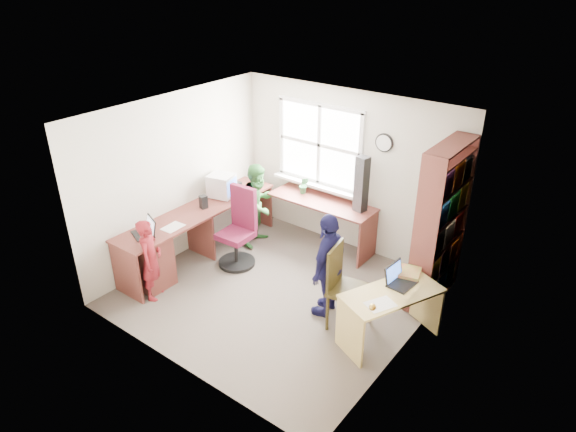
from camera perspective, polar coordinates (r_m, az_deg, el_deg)
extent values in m
cube|color=#4C433C|center=(6.90, -1.27, -8.62)|extent=(3.60, 3.40, 0.02)
cube|color=white|center=(5.84, -1.51, 11.08)|extent=(3.60, 3.40, 0.02)
cube|color=beige|center=(7.57, 6.70, 5.02)|extent=(3.60, 0.02, 2.40)
cube|color=beige|center=(5.23, -13.15, -6.33)|extent=(3.60, 0.02, 2.40)
cube|color=beige|center=(7.44, -12.41, 4.15)|extent=(0.02, 3.40, 2.40)
cube|color=beige|center=(5.48, 13.71, -4.74)|extent=(0.02, 3.40, 2.40)
cube|color=white|center=(7.69, 3.51, 7.90)|extent=(1.40, 0.01, 1.20)
cube|color=white|center=(7.69, 3.49, 7.89)|extent=(1.48, 0.04, 1.28)
cube|color=olive|center=(4.81, 7.84, -12.05)|extent=(0.02, 0.82, 2.00)
sphere|color=gold|center=(5.06, 9.38, -9.96)|extent=(0.07, 0.07, 0.07)
cylinder|color=black|center=(7.11, 10.64, 8.01)|extent=(0.26, 0.03, 0.26)
cylinder|color=white|center=(7.10, 10.57, 7.97)|extent=(0.22, 0.01, 0.22)
cube|color=brown|center=(7.47, -9.92, 0.58)|extent=(0.60, 2.70, 0.03)
cube|color=brown|center=(7.65, 3.79, 1.59)|extent=(1.65, 0.56, 0.03)
cube|color=brown|center=(7.65, -9.70, -1.94)|extent=(0.56, 0.03, 0.72)
cube|color=brown|center=(6.95, -17.53, -6.08)|extent=(0.56, 0.03, 0.72)
cube|color=brown|center=(8.49, -3.32, 1.48)|extent=(0.56, 0.03, 0.72)
cube|color=brown|center=(7.47, 8.82, -2.62)|extent=(0.03, 0.52, 0.72)
cube|color=brown|center=(7.13, -15.18, -4.85)|extent=(0.54, 0.45, 0.72)
cube|color=#D7BA6B|center=(5.89, 11.50, -8.41)|extent=(0.95, 1.26, 0.03)
cube|color=#D7BA6B|center=(5.81, 6.85, -12.72)|extent=(0.46, 0.23, 0.64)
cube|color=#D7BA6B|center=(6.41, 15.13, -9.29)|extent=(0.46, 0.23, 0.64)
cube|color=brown|center=(6.15, 14.86, -2.76)|extent=(0.30, 0.02, 2.10)
cube|color=brown|center=(7.00, 18.14, 0.54)|extent=(0.30, 0.02, 2.10)
cube|color=brown|center=(6.17, 17.87, 7.55)|extent=(0.30, 1.00, 0.02)
cube|color=brown|center=(7.07, 15.55, -8.10)|extent=(0.30, 1.00, 0.02)
cube|color=brown|center=(6.88, 15.92, -5.64)|extent=(0.30, 1.00, 0.02)
cube|color=brown|center=(6.69, 16.33, -2.89)|extent=(0.30, 1.00, 0.02)
cube|color=brown|center=(6.51, 16.75, 0.01)|extent=(0.30, 1.00, 0.02)
cube|color=brown|center=(6.36, 17.20, 3.06)|extent=(0.30, 1.00, 0.02)
cube|color=brown|center=(6.22, 17.67, 6.26)|extent=(0.30, 1.00, 0.02)
cube|color=#A21917|center=(6.75, 14.70, -8.30)|extent=(0.25, 0.28, 0.27)
cube|color=#17488B|center=(7.00, 15.77, -6.99)|extent=(0.25, 0.30, 0.29)
cube|color=#1B742C|center=(7.24, 16.70, -5.83)|extent=(0.25, 0.26, 0.30)
cube|color=gold|center=(6.55, 15.08, -5.60)|extent=(0.25, 0.28, 0.30)
cube|color=#672E74|center=(6.81, 16.16, -4.34)|extent=(0.25, 0.30, 0.32)
cube|color=#D16417|center=(7.06, 17.08, -3.43)|extent=(0.25, 0.26, 0.29)
cube|color=black|center=(6.36, 15.50, -2.64)|extent=(0.25, 0.28, 0.32)
cube|color=#BABAAE|center=(6.63, 16.56, -1.66)|extent=(0.25, 0.30, 0.29)
cube|color=#A21917|center=(6.88, 17.51, -0.63)|extent=(0.25, 0.26, 0.30)
cube|color=#17488B|center=(6.19, 15.91, 0.28)|extent=(0.25, 0.28, 0.29)
cube|color=#1B742C|center=(6.46, 17.01, 1.36)|extent=(0.25, 0.30, 0.30)
cube|color=gold|center=(6.72, 17.96, 2.31)|extent=(0.25, 0.26, 0.32)
cube|color=#672E74|center=(6.03, 16.37, 3.58)|extent=(0.25, 0.28, 0.30)
cube|color=#D16417|center=(6.31, 17.48, 4.55)|extent=(0.25, 0.30, 0.32)
cube|color=black|center=(6.58, 18.40, 5.17)|extent=(0.25, 0.26, 0.29)
cylinder|color=black|center=(7.52, -5.69, -5.13)|extent=(0.56, 0.56, 0.05)
cylinder|color=black|center=(7.40, -5.77, -3.69)|extent=(0.06, 0.06, 0.40)
cube|color=#561028|center=(7.29, -5.85, -2.15)|extent=(0.46, 0.46, 0.09)
cube|color=#561028|center=(7.26, -4.93, 1.02)|extent=(0.42, 0.10, 0.63)
cylinder|color=#372E12|center=(6.18, 4.39, -10.66)|extent=(0.05, 0.05, 0.49)
cylinder|color=#372E12|center=(6.07, 7.85, -11.62)|extent=(0.05, 0.05, 0.49)
cylinder|color=#372E12|center=(6.47, 5.78, -8.75)|extent=(0.05, 0.05, 0.49)
cylinder|color=#372E12|center=(6.37, 9.08, -9.63)|extent=(0.05, 0.05, 0.49)
cube|color=#372E12|center=(6.12, 6.91, -8.24)|extent=(0.53, 0.53, 0.04)
cube|color=#372E12|center=(6.02, 5.22, -5.55)|extent=(0.11, 0.43, 0.54)
cube|color=white|center=(7.83, -7.32, 2.24)|extent=(0.30, 0.26, 0.02)
cube|color=white|center=(7.76, -7.40, 3.41)|extent=(0.42, 0.40, 0.34)
cube|color=#3F72F2|center=(7.68, -6.23, 3.20)|extent=(0.07, 0.27, 0.24)
cube|color=black|center=(6.96, -15.83, -1.98)|extent=(0.38, 0.34, 0.02)
cube|color=black|center=(6.93, -14.98, -0.97)|extent=(0.32, 0.17, 0.21)
cube|color=white|center=(6.93, -15.05, -0.99)|extent=(0.28, 0.14, 0.17)
cube|color=black|center=(6.03, 12.56, -7.37)|extent=(0.27, 0.35, 0.02)
cube|color=black|center=(6.02, 11.64, -6.09)|extent=(0.09, 0.33, 0.22)
cube|color=#3F72F2|center=(6.01, 11.71, -6.12)|extent=(0.06, 0.29, 0.18)
cube|color=black|center=(7.47, -9.38, 1.55)|extent=(0.12, 0.12, 0.19)
cube|color=black|center=(7.90, -5.53, 3.18)|extent=(0.09, 0.09, 0.17)
cube|color=black|center=(7.24, 8.17, 3.52)|extent=(0.19, 0.18, 0.82)
cube|color=red|center=(6.21, 13.17, -6.14)|extent=(0.34, 0.34, 0.06)
cube|color=silver|center=(7.06, -12.66, -1.21)|extent=(0.22, 0.30, 0.00)
cube|color=silver|center=(5.67, 10.22, -9.64)|extent=(0.34, 0.38, 0.00)
imported|color=#2A6A39|center=(7.82, 1.78, 3.43)|extent=(0.18, 0.16, 0.27)
imported|color=maroon|center=(6.77, -15.00, -4.69)|extent=(0.43, 0.48, 1.11)
imported|color=#2D702D|center=(7.78, -3.27, 1.29)|extent=(0.54, 0.66, 1.28)
imported|color=#15143F|center=(6.22, 4.53, -5.43)|extent=(0.45, 0.84, 1.36)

